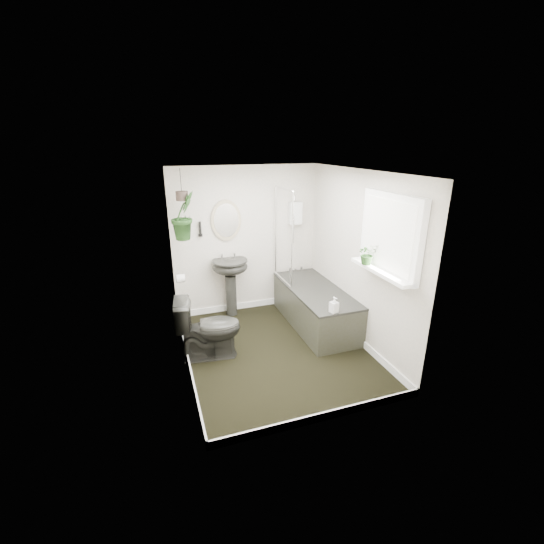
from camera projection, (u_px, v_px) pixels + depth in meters
name	position (u px, v px, depth m)	size (l,w,h in m)	color
floor	(276.00, 350.00, 4.85)	(2.30, 2.80, 0.02)	black
ceiling	(276.00, 171.00, 4.07)	(2.30, 2.80, 0.02)	white
wall_back	(246.00, 241.00, 5.72)	(2.30, 0.02, 2.30)	beige
wall_front	(329.00, 317.00, 3.20)	(2.30, 0.02, 2.30)	beige
wall_left	(179.00, 279.00, 4.11)	(0.02, 2.80, 2.30)	beige
wall_right	(358.00, 259.00, 4.82)	(0.02, 2.80, 2.30)	beige
skirting	(276.00, 346.00, 4.83)	(2.30, 2.80, 0.10)	white
bathtub	(315.00, 306.00, 5.44)	(0.72, 1.72, 0.58)	black
bath_screen	(283.00, 236.00, 5.44)	(0.04, 0.72, 1.40)	silver
shower_box	(295.00, 213.00, 5.76)	(0.20, 0.10, 0.35)	white
oval_mirror	(226.00, 220.00, 5.47)	(0.46, 0.03, 0.62)	tan
wall_sconce	(200.00, 229.00, 5.37)	(0.04, 0.04, 0.22)	black
toilet_roll_holder	(181.00, 278.00, 4.83)	(0.11, 0.11, 0.11)	white
window_recess	(390.00, 235.00, 4.00)	(0.08, 1.00, 0.90)	white
window_sill	(381.00, 271.00, 4.12)	(0.18, 1.00, 0.04)	white
window_blinds	(387.00, 235.00, 3.99)	(0.01, 0.86, 0.76)	white
toilet	(209.00, 328.00, 4.57)	(0.45, 0.80, 0.81)	black
pedestal_sink	(231.00, 287.00, 5.70)	(0.54, 0.46, 0.92)	black
sill_plant	(367.00, 254.00, 4.26)	(0.23, 0.20, 0.25)	black
hanging_plant	(184.00, 216.00, 4.84)	(0.35, 0.29, 0.64)	black
soap_bottle	(334.00, 305.00, 4.57)	(0.09, 0.09, 0.20)	black
hanging_pot	(182.00, 196.00, 4.75)	(0.16, 0.16, 0.12)	#352923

